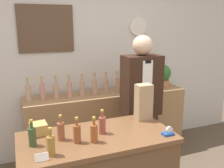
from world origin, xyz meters
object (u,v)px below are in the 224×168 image
at_px(paper_bag, 144,102).
at_px(tape_dispenser, 168,132).
at_px(shopkeeper, 141,109).
at_px(potted_plant, 162,75).

bearing_deg(paper_bag, tape_dispenser, -86.40).
distance_m(shopkeeper, tape_dispenser, 0.91).
height_order(potted_plant, paper_bag, paper_bag).
bearing_deg(paper_bag, shopkeeper, 63.93).
height_order(paper_bag, tape_dispenser, paper_bag).
relative_size(shopkeeper, paper_bag, 5.05).
distance_m(shopkeeper, paper_bag, 0.61).
xyz_separation_m(shopkeeper, tape_dispenser, (-0.22, -0.88, 0.12)).
height_order(potted_plant, tape_dispenser, potted_plant).
relative_size(paper_bag, tape_dispenser, 3.75).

